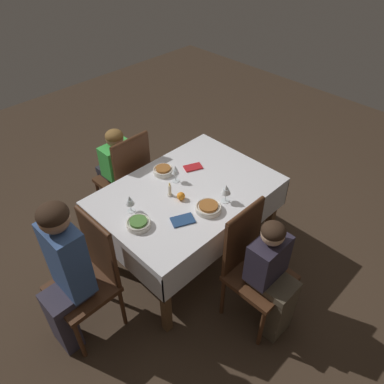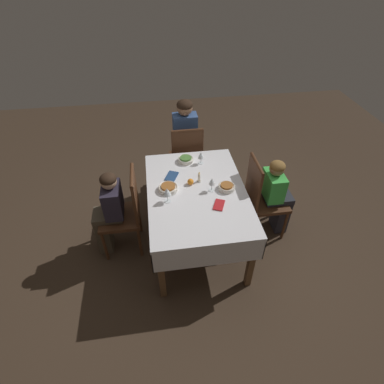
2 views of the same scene
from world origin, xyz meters
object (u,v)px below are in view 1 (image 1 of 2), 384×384
Objects in this scene: napkin_spare_side at (193,167)px; candle_centerpiece at (170,191)px; person_child_green at (115,168)px; wine_glass_east at (130,201)px; bowl_south at (163,170)px; person_adult_denim at (64,271)px; chair_north at (253,264)px; chair_east at (89,274)px; napkin_red_folded at (183,220)px; person_child_dark at (273,276)px; wine_glass_south at (175,170)px; bowl_east at (139,223)px; orange_fruit at (181,196)px; bowl_north at (208,208)px; wine_glass_north at (226,190)px; dining_table at (187,199)px; chair_south at (127,176)px.

candle_centerpiece is at bearing 18.58° from napkin_spare_side.
person_child_green is 0.95m from wine_glass_east.
bowl_south is 1.36× the size of candle_centerpiece.
chair_north is at bearing 54.19° from person_adult_denim.
chair_east is 0.86m from candle_centerpiece.
napkin_red_folded is 1.11× the size of napkin_spare_side.
person_child_dark is 6.56× the size of wine_glass_south.
bowl_east is (-0.42, 0.06, 0.25)m from chair_east.
chair_east is 15.47× the size of orange_fruit.
person_child_green is 5.58× the size of napkin_spare_side.
chair_east is 5.08× the size of bowl_north.
chair_east is 1.17m from wine_glass_north.
orange_fruit is (0.23, -0.26, -0.08)m from wine_glass_north.
chair_east and chair_north have the same top height.
dining_table is 8.09× the size of bowl_east.
wine_glass_east is 0.84× the size of napkin_spare_side.
chair_north is at bearing 85.26° from dining_table.
candle_centerpiece is (-0.81, -0.03, 0.27)m from chair_east.
person_child_green is 1.23m from bowl_north.
wine_glass_east is 0.86× the size of bowl_south.
bowl_east is at bearing 19.64° from wine_glass_south.
napkin_red_folded is (0.20, 1.15, 0.23)m from person_child_green.
orange_fruit is (-0.36, 0.17, -0.07)m from wine_glass_east.
napkin_red_folded is (0.29, 0.53, -0.02)m from bowl_south.
bowl_south is (-0.02, -0.30, 0.12)m from dining_table.
chair_north is 5.10× the size of napkin_red_folded.
dining_table is 0.93m from person_child_dark.
chair_east is 1.03m from wine_glass_south.
bowl_south is at bearing 98.10° from person_child_green.
person_child_green reaches higher than bowl_south.
chair_south is 1.28m from person_adult_denim.
bowl_east is (0.47, -0.87, 0.23)m from person_child_dark.
dining_table is at bearing -139.67° from napkin_red_folded.
napkin_red_folded is (0.20, 0.97, 0.23)m from chair_south.
bowl_east is 0.81m from napkin_spare_side.
person_child_green is 6.13× the size of wine_glass_north.
person_child_dark reaches higher than chair_east.
dining_table is 0.33m from bowl_south.
candle_centerpiece reaches higher than bowl_north.
wine_glass_north is (-1.23, 0.32, 0.17)m from person_adult_denim.
wine_glass_north is at bearing 157.99° from bowl_east.
chair_north is at bearing 89.21° from bowl_north.
wine_glass_north is at bearing 100.09° from chair_south.
bowl_east is at bearing -22.01° from wine_glass_north.
chair_north reaches higher than bowl_east.
candle_centerpiece reaches higher than napkin_spare_side.
chair_north reaches higher than candle_centerpiece.
chair_north is 6.45× the size of wine_glass_south.
candle_centerpiece is (0.07, 0.87, 0.27)m from person_child_green.
chair_south is at bearing -81.77° from wine_glass_south.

